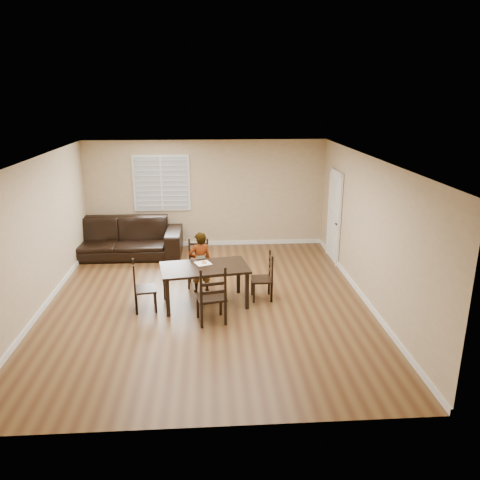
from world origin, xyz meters
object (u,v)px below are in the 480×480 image
at_px(dining_table, 205,271).
at_px(chair_left, 139,289).
at_px(chair_near, 199,264).
at_px(chair_right, 267,278).
at_px(sofa, 117,238).
at_px(chair_far, 213,299).
at_px(child, 200,262).
at_px(donut, 204,262).

xyz_separation_m(dining_table, chair_left, (-1.19, -0.19, -0.23)).
relative_size(chair_near, chair_right, 1.04).
height_order(chair_left, sofa, chair_left).
xyz_separation_m(chair_far, chair_left, (-1.33, 0.65, -0.05)).
distance_m(child, sofa, 3.08).
bearing_deg(chair_left, dining_table, -91.06).
distance_m(chair_right, child, 1.35).
bearing_deg(donut, chair_far, -82.00).
relative_size(dining_table, sofa, 0.55).
relative_size(chair_left, child, 0.75).
distance_m(dining_table, sofa, 3.58).
bearing_deg(chair_right, chair_far, -46.73).
xyz_separation_m(dining_table, chair_right, (1.19, 0.17, -0.24)).
xyz_separation_m(chair_left, child, (1.10, 0.76, 0.19)).
relative_size(chair_near, donut, 9.26).
relative_size(dining_table, chair_right, 1.86).
relative_size(child, donut, 12.03).
height_order(chair_far, donut, chair_far).
height_order(chair_left, chair_right, chair_left).
xyz_separation_m(dining_table, donut, (-0.01, 0.18, 0.11)).
bearing_deg(child, chair_far, 84.51).
bearing_deg(chair_near, donut, -78.73).
bearing_deg(chair_right, chair_left, -81.97).
relative_size(chair_right, sofa, 0.30).
relative_size(chair_near, child, 0.77).
distance_m(chair_right, sofa, 4.28).
xyz_separation_m(chair_left, donut, (1.18, 0.37, 0.34)).
distance_m(dining_table, chair_left, 1.23).
height_order(chair_right, donut, chair_right).
height_order(dining_table, chair_left, chair_left).
bearing_deg(chair_far, chair_right, -147.21).
bearing_deg(dining_table, chair_far, -89.68).
bearing_deg(sofa, chair_left, -72.39).
relative_size(chair_far, chair_right, 1.14).
relative_size(dining_table, child, 1.38).
xyz_separation_m(donut, sofa, (-2.12, 2.69, -0.32)).
distance_m(child, donut, 0.42).
bearing_deg(donut, chair_near, 98.62).
bearing_deg(donut, dining_table, -87.50).
relative_size(chair_far, sofa, 0.34).
distance_m(chair_far, chair_left, 1.48).
bearing_deg(dining_table, chair_right, -0.77).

